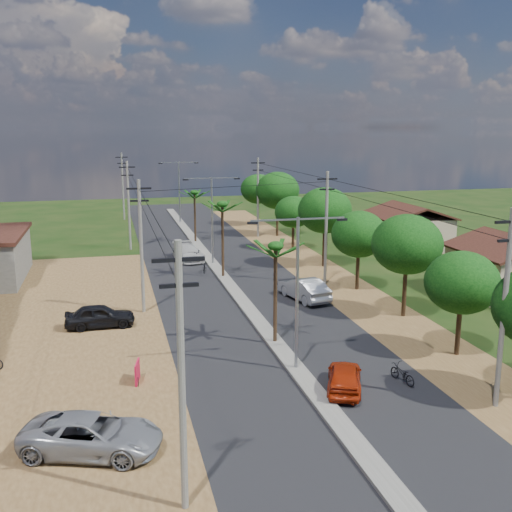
{
  "coord_description": "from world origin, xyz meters",
  "views": [
    {
      "loc": [
        -8.94,
        -27.58,
        12.28
      ],
      "look_at": [
        1.41,
        14.29,
        3.0
      ],
      "focal_mm": 42.0,
      "sensor_mm": 36.0,
      "label": 1
    }
  ],
  "objects_px": {
    "roadside_sign": "(137,372)",
    "car_parked_silver": "(92,436)",
    "car_red_near": "(344,378)",
    "car_parked_dark": "(100,316)",
    "moto_rider_east": "(402,374)",
    "car_white_far": "(188,253)",
    "car_silver_mid": "(304,289)"
  },
  "relations": [
    {
      "from": "roadside_sign",
      "to": "car_parked_silver",
      "type": "bearing_deg",
      "value": -97.31
    },
    {
      "from": "car_red_near",
      "to": "car_parked_dark",
      "type": "relative_size",
      "value": 0.93
    },
    {
      "from": "moto_rider_east",
      "to": "roadside_sign",
      "type": "bearing_deg",
      "value": -26.67
    },
    {
      "from": "car_red_near",
      "to": "car_parked_dark",
      "type": "bearing_deg",
      "value": -24.7
    },
    {
      "from": "car_red_near",
      "to": "roadside_sign",
      "type": "relative_size",
      "value": 3.09
    },
    {
      "from": "car_white_far",
      "to": "moto_rider_east",
      "type": "xyz_separation_m",
      "value": [
        6.5,
        -30.1,
        -0.28
      ]
    },
    {
      "from": "car_silver_mid",
      "to": "car_parked_silver",
      "type": "height_order",
      "value": "car_silver_mid"
    },
    {
      "from": "car_parked_dark",
      "to": "car_silver_mid",
      "type": "bearing_deg",
      "value": -80.08
    },
    {
      "from": "car_white_far",
      "to": "car_parked_dark",
      "type": "xyz_separation_m",
      "value": [
        -7.92,
        -17.93,
        -0.01
      ]
    },
    {
      "from": "car_silver_mid",
      "to": "roadside_sign",
      "type": "height_order",
      "value": "car_silver_mid"
    },
    {
      "from": "car_white_far",
      "to": "car_red_near",
      "type": "bearing_deg",
      "value": -91.8
    },
    {
      "from": "car_red_near",
      "to": "car_white_far",
      "type": "xyz_separation_m",
      "value": [
        -3.42,
        30.23,
        0.07
      ]
    },
    {
      "from": "car_parked_dark",
      "to": "moto_rider_east",
      "type": "xyz_separation_m",
      "value": [
        14.43,
        -12.17,
        -0.27
      ]
    },
    {
      "from": "car_parked_dark",
      "to": "car_red_near",
      "type": "bearing_deg",
      "value": -138.21
    },
    {
      "from": "car_white_far",
      "to": "moto_rider_east",
      "type": "height_order",
      "value": "car_white_far"
    },
    {
      "from": "car_silver_mid",
      "to": "moto_rider_east",
      "type": "xyz_separation_m",
      "value": [
        0.12,
        -14.9,
        -0.36
      ]
    },
    {
      "from": "car_parked_dark",
      "to": "roadside_sign",
      "type": "bearing_deg",
      "value": -169.29
    },
    {
      "from": "car_silver_mid",
      "to": "moto_rider_east",
      "type": "height_order",
      "value": "car_silver_mid"
    },
    {
      "from": "car_parked_silver",
      "to": "moto_rider_east",
      "type": "distance_m",
      "value": 14.92
    },
    {
      "from": "car_red_near",
      "to": "car_parked_dark",
      "type": "height_order",
      "value": "car_parked_dark"
    },
    {
      "from": "moto_rider_east",
      "to": "car_white_far",
      "type": "bearing_deg",
      "value": -90.27
    },
    {
      "from": "car_silver_mid",
      "to": "car_parked_silver",
      "type": "xyz_separation_m",
      "value": [
        -14.47,
        -17.95,
        -0.07
      ]
    },
    {
      "from": "car_parked_dark",
      "to": "moto_rider_east",
      "type": "height_order",
      "value": "car_parked_dark"
    },
    {
      "from": "car_white_far",
      "to": "car_parked_silver",
      "type": "bearing_deg",
      "value": -111.96
    },
    {
      "from": "car_silver_mid",
      "to": "car_parked_dark",
      "type": "bearing_deg",
      "value": -1.89
    },
    {
      "from": "car_parked_dark",
      "to": "roadside_sign",
      "type": "distance_m",
      "value": 9.17
    },
    {
      "from": "car_white_far",
      "to": "car_silver_mid",
      "type": "bearing_deg",
      "value": -75.48
    },
    {
      "from": "car_silver_mid",
      "to": "car_parked_dark",
      "type": "xyz_separation_m",
      "value": [
        -14.3,
        -2.73,
        -0.09
      ]
    },
    {
      "from": "car_parked_dark",
      "to": "moto_rider_east",
      "type": "bearing_deg",
      "value": -131.03
    },
    {
      "from": "car_red_near",
      "to": "car_parked_silver",
      "type": "xyz_separation_m",
      "value": [
        -11.51,
        -2.92,
        0.07
      ]
    },
    {
      "from": "moto_rider_east",
      "to": "car_red_near",
      "type": "bearing_deg",
      "value": -10.01
    },
    {
      "from": "car_white_far",
      "to": "car_parked_silver",
      "type": "relative_size",
      "value": 0.95
    }
  ]
}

